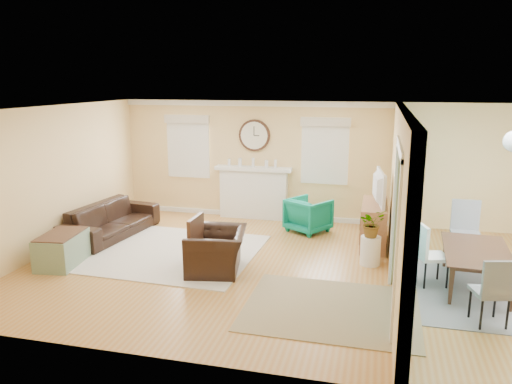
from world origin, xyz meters
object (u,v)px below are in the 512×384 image
eames_chair (217,251)px  dining_table (477,269)px  green_chair (308,215)px  sofa (111,220)px  credenza (374,224)px

eames_chair → dining_table: 3.99m
green_chair → sofa: bearing=50.6°
green_chair → dining_table: (2.85, -2.20, -0.06)m
green_chair → dining_table: green_chair is taller
sofa → eames_chair: (2.62, -1.27, 0.02)m
sofa → credenza: size_ratio=1.63×
sofa → green_chair: green_chair is taller
eames_chair → green_chair: green_chair is taller
credenza → green_chair: bearing=157.4°
credenza → dining_table: (1.54, -1.66, -0.11)m
green_chair → eames_chair: bearing=98.0°
sofa → dining_table: (6.60, -0.96, -0.03)m
eames_chair → dining_table: size_ratio=0.63×
eames_chair → dining_table: eames_chair is taller
green_chair → credenza: 1.41m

